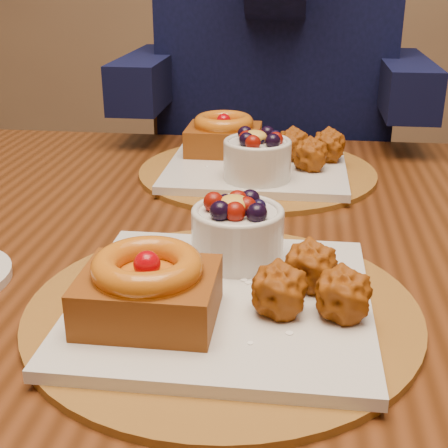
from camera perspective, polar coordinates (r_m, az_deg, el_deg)
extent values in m
cube|color=#3A1C0A|center=(0.82, 1.84, -1.49)|extent=(1.60, 0.90, 0.04)
cylinder|color=#5F3612|center=(0.61, -0.11, -7.82)|extent=(0.38, 0.38, 0.01)
cube|color=silver|center=(0.60, -0.11, -7.00)|extent=(0.28, 0.28, 0.01)
cube|color=#582108|center=(0.56, -6.90, -6.56)|extent=(0.12, 0.10, 0.04)
torus|color=#974809|center=(0.55, -7.04, -3.86)|extent=(0.10, 0.10, 0.02)
sphere|color=#960209|center=(0.54, -7.05, -3.67)|extent=(0.02, 0.02, 0.02)
sphere|color=#9B470B|center=(0.61, 7.84, -3.91)|extent=(0.05, 0.05, 0.05)
sphere|color=#9B470B|center=(0.57, 4.97, -6.12)|extent=(0.05, 0.05, 0.05)
sphere|color=#9B470B|center=(0.57, 10.72, -6.38)|extent=(0.05, 0.05, 0.05)
cylinder|color=silver|center=(0.66, 1.25, -1.05)|extent=(0.10, 0.10, 0.05)
torus|color=silver|center=(0.65, 1.27, 1.15)|extent=(0.10, 0.10, 0.01)
ellipsoid|color=gold|center=(0.65, 0.92, 1.82)|extent=(0.03, 0.03, 0.02)
cylinder|color=#5F3612|center=(1.01, 3.04, 4.81)|extent=(0.38, 0.38, 0.01)
cube|color=silver|center=(1.01, 3.06, 5.35)|extent=(0.28, 0.28, 0.01)
cube|color=#582108|center=(1.05, -0.03, 7.73)|extent=(0.12, 0.10, 0.04)
torus|color=#974809|center=(1.05, -0.03, 9.31)|extent=(0.10, 0.10, 0.02)
sphere|color=#960209|center=(1.05, -0.03, 9.41)|extent=(0.02, 0.02, 0.02)
sphere|color=#9B470B|center=(0.97, 7.86, 6.22)|extent=(0.05, 0.05, 0.05)
sphere|color=#9B470B|center=(1.02, 6.24, 7.12)|extent=(0.05, 0.05, 0.05)
sphere|color=#9B470B|center=(1.02, 9.47, 6.96)|extent=(0.05, 0.05, 0.05)
cylinder|color=silver|center=(0.92, 3.05, 5.82)|extent=(0.10, 0.10, 0.06)
torus|color=silver|center=(0.91, 3.09, 7.48)|extent=(0.10, 0.10, 0.01)
ellipsoid|color=gold|center=(0.91, 2.85, 7.97)|extent=(0.04, 0.04, 0.02)
cube|color=black|center=(1.48, 1.80, -3.93)|extent=(0.48, 0.48, 0.04)
cylinder|color=black|center=(1.43, -4.50, -14.99)|extent=(0.03, 0.03, 0.39)
cylinder|color=black|center=(1.48, 9.42, -14.06)|extent=(0.03, 0.03, 0.39)
cylinder|color=black|center=(1.72, -4.77, -8.00)|extent=(0.03, 0.03, 0.39)
cylinder|color=black|center=(1.76, 6.64, -7.42)|extent=(0.03, 0.03, 0.39)
cube|color=black|center=(1.57, 1.07, 5.88)|extent=(0.40, 0.11, 0.42)
cube|color=black|center=(1.35, 4.85, 14.75)|extent=(0.46, 0.24, 0.66)
cube|color=black|center=(1.27, -6.79, 13.17)|extent=(0.09, 0.33, 0.09)
cube|color=black|center=(1.25, 16.05, 12.31)|extent=(0.09, 0.33, 0.09)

